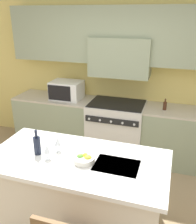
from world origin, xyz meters
TOP-DOWN VIEW (x-y plane):
  - back_cabinetry at (0.00, 2.10)m, footprint 10.00×0.46m
  - back_counter at (0.00, 1.85)m, footprint 3.63×0.62m
  - range_stove at (0.00, 1.83)m, footprint 0.91×0.70m
  - microwave at (-0.89, 1.85)m, footprint 0.52×0.40m
  - kitchen_island at (-0.02, 0.16)m, footprint 1.87×0.93m
  - wine_bottle at (-0.44, 0.11)m, footprint 0.07×0.07m
  - wine_glass_near at (-0.30, 0.06)m, footprint 0.07×0.07m
  - wine_glass_far at (-0.26, 0.23)m, footprint 0.07×0.07m
  - fruit_bowl at (0.08, 0.11)m, footprint 0.21×0.21m
  - oil_bottle_on_counter at (0.75, 1.81)m, footprint 0.06×0.06m

SIDE VIEW (x-z plane):
  - kitchen_island at x=-0.02m, z-range 0.00..0.90m
  - back_counter at x=0.00m, z-range 0.00..0.91m
  - range_stove at x=0.00m, z-range 0.00..0.93m
  - fruit_bowl at x=0.08m, z-range 0.89..0.98m
  - oil_bottle_on_counter at x=0.75m, z-range 0.89..1.07m
  - wine_bottle at x=-0.44m, z-range 0.87..1.14m
  - wine_glass_near at x=-0.30m, z-range 0.93..1.09m
  - wine_glass_far at x=-0.26m, z-range 0.93..1.09m
  - microwave at x=-0.89m, z-range 0.91..1.22m
  - back_cabinetry at x=0.00m, z-range 0.25..2.95m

